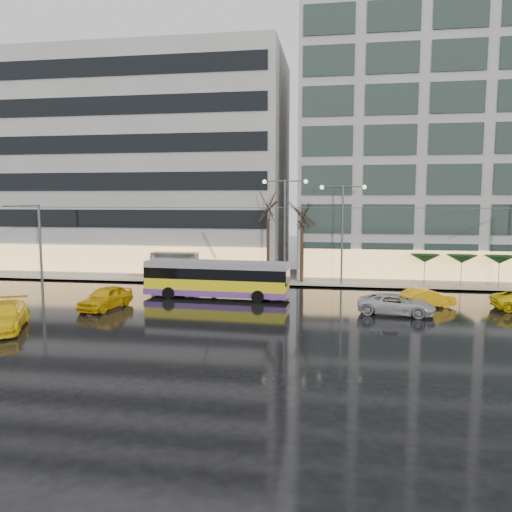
% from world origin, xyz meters
% --- Properties ---
extents(ground, '(140.00, 140.00, 0.00)m').
position_xyz_m(ground, '(0.00, 0.00, 0.00)').
color(ground, black).
rests_on(ground, ground).
extents(sidewalk, '(80.00, 10.00, 0.15)m').
position_xyz_m(sidewalk, '(2.00, 14.00, 0.07)').
color(sidewalk, gray).
rests_on(sidewalk, ground).
extents(kerb, '(80.00, 0.10, 0.15)m').
position_xyz_m(kerb, '(2.00, 9.05, 0.07)').
color(kerb, slate).
rests_on(kerb, ground).
extents(building_left, '(34.00, 14.00, 22.00)m').
position_xyz_m(building_left, '(-16.00, 19.00, 11.15)').
color(building_left, '#9E9B97').
rests_on(building_left, sidewalk).
extents(building_right, '(32.00, 14.00, 25.00)m').
position_xyz_m(building_right, '(19.00, 19.00, 12.65)').
color(building_right, '#9E9B97').
rests_on(building_right, sidewalk).
extents(trolleybus, '(11.02, 4.52, 5.06)m').
position_xyz_m(trolleybus, '(-2.42, 3.43, 1.37)').
color(trolleybus, yellow).
rests_on(trolleybus, ground).
extents(catenary, '(42.24, 5.12, 7.00)m').
position_xyz_m(catenary, '(1.00, 7.94, 4.25)').
color(catenary, '#595B60').
rests_on(catenary, ground).
extents(bus_shelter, '(4.20, 1.60, 2.51)m').
position_xyz_m(bus_shelter, '(-8.38, 10.69, 1.96)').
color(bus_shelter, '#595B60').
rests_on(bus_shelter, sidewalk).
extents(street_lamp_near, '(3.96, 0.36, 9.03)m').
position_xyz_m(street_lamp_near, '(2.00, 10.80, 5.99)').
color(street_lamp_near, '#595B60').
rests_on(street_lamp_near, sidewalk).
extents(street_lamp_far, '(3.96, 0.36, 8.53)m').
position_xyz_m(street_lamp_far, '(7.00, 10.80, 5.71)').
color(street_lamp_far, '#595B60').
rests_on(street_lamp_far, sidewalk).
extents(tree_a, '(3.20, 3.20, 8.40)m').
position_xyz_m(tree_a, '(0.50, 11.00, 7.09)').
color(tree_a, black).
rests_on(tree_a, sidewalk).
extents(tree_b, '(3.20, 3.20, 7.70)m').
position_xyz_m(tree_b, '(3.50, 11.20, 6.40)').
color(tree_b, black).
rests_on(tree_b, sidewalk).
extents(parasol_a, '(2.50, 2.50, 2.65)m').
position_xyz_m(parasol_a, '(14.00, 11.00, 2.45)').
color(parasol_a, '#595B60').
rests_on(parasol_a, sidewalk).
extents(parasol_b, '(2.50, 2.50, 2.65)m').
position_xyz_m(parasol_b, '(17.00, 11.00, 2.45)').
color(parasol_b, '#595B60').
rests_on(parasol_b, sidewalk).
extents(parasol_c, '(2.50, 2.50, 2.65)m').
position_xyz_m(parasol_c, '(20.00, 11.00, 2.45)').
color(parasol_c, '#595B60').
rests_on(parasol_c, sidewalk).
extents(taxi_a, '(2.56, 4.80, 1.55)m').
position_xyz_m(taxi_a, '(-9.02, -1.46, 0.78)').
color(taxi_a, '#E4AF0C').
rests_on(taxi_a, ground).
extents(taxi_b, '(4.21, 2.74, 1.31)m').
position_xyz_m(taxi_b, '(12.66, 2.42, 0.65)').
color(taxi_b, '#FEAC0D').
rests_on(taxi_b, ground).
extents(taxi_d, '(4.19, 5.72, 1.54)m').
position_xyz_m(taxi_d, '(-12.27, -7.59, 0.77)').
color(taxi_d, yellow).
rests_on(taxi_d, ground).
extents(sedan_silver, '(5.21, 3.05, 1.36)m').
position_xyz_m(sedan_silver, '(10.37, -0.12, 0.68)').
color(sedan_silver, '#B6B6BB').
rests_on(sedan_silver, ground).
extents(pedestrian_a, '(1.11, 1.12, 2.19)m').
position_xyz_m(pedestrian_a, '(-6.73, 11.22, 1.58)').
color(pedestrian_a, black).
rests_on(pedestrian_a, sidewalk).
extents(pedestrian_b, '(0.87, 0.71, 1.67)m').
position_xyz_m(pedestrian_b, '(-4.39, 10.38, 0.99)').
color(pedestrian_b, black).
rests_on(pedestrian_b, sidewalk).
extents(pedestrian_c, '(1.31, 1.00, 2.11)m').
position_xyz_m(pedestrian_c, '(-10.42, 11.53, 1.27)').
color(pedestrian_c, black).
rests_on(pedestrian_c, sidewalk).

